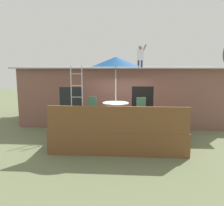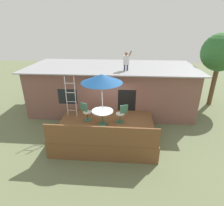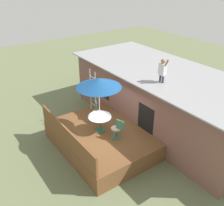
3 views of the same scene
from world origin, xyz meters
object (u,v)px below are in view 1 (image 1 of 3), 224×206
(patio_chair_left, at_px, (95,108))
(patio_chair_right, at_px, (138,109))
(step_ladder, at_px, (77,91))
(patio_table, at_px, (116,107))
(person_figure, at_px, (140,55))
(patio_umbrella, at_px, (116,62))

(patio_chair_left, relative_size, patio_chair_right, 1.00)
(step_ladder, bearing_deg, patio_chair_left, -22.59)
(patio_chair_left, bearing_deg, patio_table, 0.00)
(patio_chair_left, distance_m, patio_chair_right, 1.81)
(person_figure, bearing_deg, patio_table, -112.95)
(patio_table, distance_m, patio_umbrella, 1.76)
(patio_table, distance_m, patio_chair_left, 0.99)
(person_figure, height_order, patio_chair_left, person_figure)
(patio_table, xyz_separation_m, patio_chair_right, (0.91, 0.31, -0.13))
(patio_umbrella, relative_size, patio_chair_left, 2.76)
(patio_chair_left, xyz_separation_m, patio_chair_right, (1.81, -0.08, 0.00))
(patio_umbrella, relative_size, patio_chair_right, 2.76)
(patio_umbrella, bearing_deg, person_figure, 67.05)
(patio_chair_right, bearing_deg, patio_umbrella, 0.00)
(patio_umbrella, height_order, person_figure, person_figure)
(patio_umbrella, xyz_separation_m, person_figure, (1.08, 2.54, 0.38))
(patio_umbrella, distance_m, patio_chair_left, 2.13)
(person_figure, distance_m, patio_chair_right, 3.19)
(step_ladder, height_order, person_figure, person_figure)
(step_ladder, height_order, patio_chair_right, step_ladder)
(step_ladder, xyz_separation_m, patio_chair_right, (2.64, -0.42, -0.64))
(patio_chair_right, bearing_deg, person_figure, -113.18)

